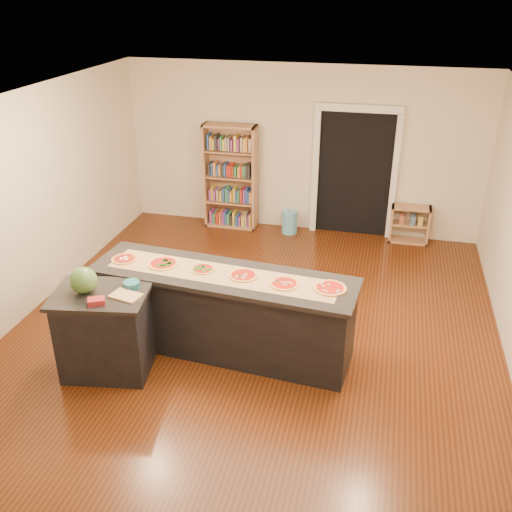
% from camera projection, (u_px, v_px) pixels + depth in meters
% --- Properties ---
extents(room, '(6.00, 7.00, 2.80)m').
position_uv_depth(room, '(252.00, 232.00, 6.48)').
color(room, beige).
rests_on(room, ground).
extents(doorway, '(1.40, 0.09, 2.21)m').
position_uv_depth(doorway, '(355.00, 166.00, 9.40)').
color(doorway, black).
rests_on(doorway, room).
extents(kitchen_island, '(3.06, 0.83, 1.01)m').
position_uv_depth(kitchen_island, '(223.00, 312.00, 6.62)').
color(kitchen_island, black).
rests_on(kitchen_island, ground).
extents(side_counter, '(1.01, 0.74, 1.00)m').
position_uv_depth(side_counter, '(105.00, 332.00, 6.26)').
color(side_counter, black).
rests_on(side_counter, ground).
extents(bookshelf, '(0.91, 0.32, 1.81)m').
position_uv_depth(bookshelf, '(231.00, 177.00, 9.82)').
color(bookshelf, tan).
rests_on(bookshelf, ground).
extents(low_shelf, '(0.63, 0.27, 0.63)m').
position_uv_depth(low_shelf, '(410.00, 224.00, 9.46)').
color(low_shelf, tan).
rests_on(low_shelf, ground).
extents(waste_bin, '(0.27, 0.27, 0.39)m').
position_uv_depth(waste_bin, '(290.00, 222.00, 9.85)').
color(waste_bin, '#57A4C3').
rests_on(waste_bin, ground).
extents(kraft_paper, '(2.69, 0.71, 0.00)m').
position_uv_depth(kraft_paper, '(222.00, 274.00, 6.39)').
color(kraft_paper, '#A47A54').
rests_on(kraft_paper, kitchen_island).
extents(watermelon, '(0.29, 0.29, 0.29)m').
position_uv_depth(watermelon, '(84.00, 280.00, 5.99)').
color(watermelon, '#144214').
rests_on(watermelon, side_counter).
extents(cutting_board, '(0.36, 0.28, 0.02)m').
position_uv_depth(cutting_board, '(126.00, 296.00, 5.97)').
color(cutting_board, tan).
rests_on(cutting_board, side_counter).
extents(package_red, '(0.21, 0.19, 0.06)m').
position_uv_depth(package_red, '(96.00, 301.00, 5.83)').
color(package_red, maroon).
rests_on(package_red, side_counter).
extents(package_teal, '(0.18, 0.18, 0.07)m').
position_uv_depth(package_teal, '(132.00, 284.00, 6.14)').
color(package_teal, '#195966').
rests_on(package_teal, side_counter).
extents(pizza_a, '(0.31, 0.31, 0.02)m').
position_uv_depth(pizza_a, '(125.00, 259.00, 6.71)').
color(pizza_a, tan).
rests_on(pizza_a, kitchen_island).
extents(pizza_b, '(0.34, 0.34, 0.02)m').
position_uv_depth(pizza_b, '(163.00, 264.00, 6.60)').
color(pizza_b, tan).
rests_on(pizza_b, kitchen_island).
extents(pizza_c, '(0.29, 0.29, 0.02)m').
position_uv_depth(pizza_c, '(203.00, 269.00, 6.48)').
color(pizza_c, tan).
rests_on(pizza_c, kitchen_island).
extents(pizza_d, '(0.34, 0.34, 0.02)m').
position_uv_depth(pizza_d, '(243.00, 275.00, 6.34)').
color(pizza_d, tan).
rests_on(pizza_d, kitchen_island).
extents(pizza_e, '(0.34, 0.34, 0.02)m').
position_uv_depth(pizza_e, '(284.00, 284.00, 6.17)').
color(pizza_e, tan).
rests_on(pizza_e, kitchen_island).
extents(pizza_f, '(0.34, 0.34, 0.02)m').
position_uv_depth(pizza_f, '(330.00, 288.00, 6.08)').
color(pizza_f, tan).
rests_on(pizza_f, kitchen_island).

